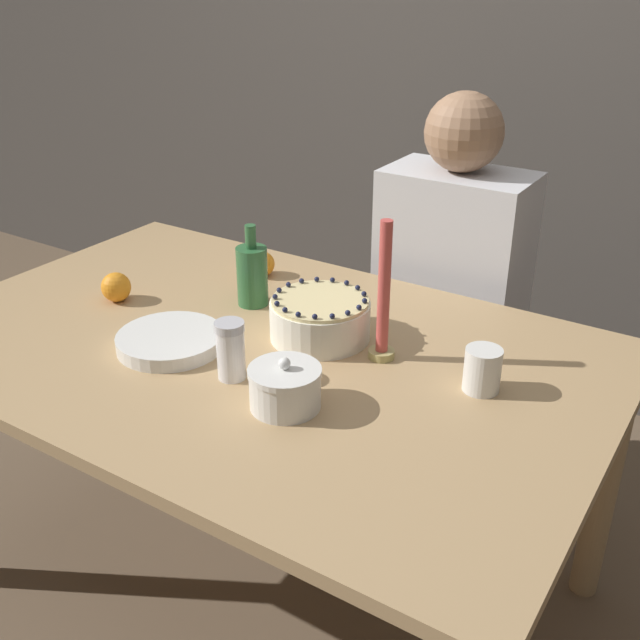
# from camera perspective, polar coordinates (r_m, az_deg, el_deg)

# --- Properties ---
(ground_plane) EXTENTS (12.00, 12.00, 0.00)m
(ground_plane) POSITION_cam_1_polar(r_m,az_deg,el_deg) (2.13, -4.30, -19.21)
(ground_plane) COLOR brown
(wall_behind) EXTENTS (8.00, 0.05, 2.60)m
(wall_behind) POSITION_cam_1_polar(r_m,az_deg,el_deg) (2.74, 13.75, 21.17)
(wall_behind) COLOR #4C4742
(wall_behind) RESTS_ON ground_plane
(dining_table) EXTENTS (1.57, 1.00, 0.72)m
(dining_table) POSITION_cam_1_polar(r_m,az_deg,el_deg) (1.74, -4.99, -4.60)
(dining_table) COLOR tan
(dining_table) RESTS_ON ground_plane
(cake) EXTENTS (0.23, 0.23, 0.11)m
(cake) POSITION_cam_1_polar(r_m,az_deg,el_deg) (1.69, -0.00, 0.12)
(cake) COLOR white
(cake) RESTS_ON dining_table
(sugar_bowl) EXTENTS (0.14, 0.14, 0.11)m
(sugar_bowl) POSITION_cam_1_polar(r_m,az_deg,el_deg) (1.44, -2.68, -5.15)
(sugar_bowl) COLOR white
(sugar_bowl) RESTS_ON dining_table
(sugar_shaker) EXTENTS (0.06, 0.06, 0.13)m
(sugar_shaker) POSITION_cam_1_polar(r_m,az_deg,el_deg) (1.53, -6.82, -2.28)
(sugar_shaker) COLOR white
(sugar_shaker) RESTS_ON dining_table
(plate_stack) EXTENTS (0.24, 0.24, 0.03)m
(plate_stack) POSITION_cam_1_polar(r_m,az_deg,el_deg) (1.70, -11.33, -1.55)
(plate_stack) COLOR white
(plate_stack) RESTS_ON dining_table
(candle) EXTENTS (0.06, 0.06, 0.31)m
(candle) POSITION_cam_1_polar(r_m,az_deg,el_deg) (1.57, 4.86, 1.27)
(candle) COLOR tan
(candle) RESTS_ON dining_table
(bottle) EXTENTS (0.08, 0.08, 0.21)m
(bottle) POSITION_cam_1_polar(r_m,az_deg,el_deg) (1.85, -5.19, 3.48)
(bottle) COLOR #2D6638
(bottle) RESTS_ON dining_table
(cup) EXTENTS (0.07, 0.07, 0.09)m
(cup) POSITION_cam_1_polar(r_m,az_deg,el_deg) (1.52, 12.27, -3.73)
(cup) COLOR white
(cup) RESTS_ON dining_table
(orange_fruit_0) EXTENTS (0.07, 0.07, 0.07)m
(orange_fruit_0) POSITION_cam_1_polar(r_m,az_deg,el_deg) (1.94, -15.38, 2.39)
(orange_fruit_0) COLOR orange
(orange_fruit_0) RESTS_ON dining_table
(orange_fruit_1) EXTENTS (0.07, 0.07, 0.07)m
(orange_fruit_1) POSITION_cam_1_polar(r_m,az_deg,el_deg) (2.03, -4.43, 4.29)
(orange_fruit_1) COLOR orange
(orange_fruit_1) RESTS_ON dining_table
(person_man_blue_shirt) EXTENTS (0.40, 0.34, 1.19)m
(person_man_blue_shirt) POSITION_cam_1_polar(r_m,az_deg,el_deg) (2.24, 9.70, -0.39)
(person_man_blue_shirt) COLOR #595960
(person_man_blue_shirt) RESTS_ON ground_plane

